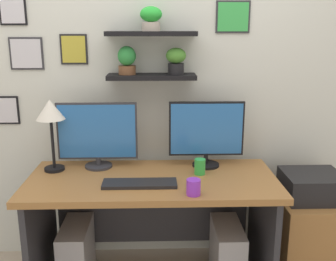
{
  "coord_description": "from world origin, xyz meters",
  "views": [
    {
      "loc": [
        0.03,
        -2.3,
        1.65
      ],
      "look_at": [
        0.1,
        0.05,
        1.04
      ],
      "focal_mm": 42.16,
      "sensor_mm": 36.0,
      "label": 1
    }
  ],
  "objects_px": {
    "desk": "(153,206)",
    "desk_lamp": "(50,115)",
    "pen_cup": "(200,167)",
    "computer_tower_left": "(77,254)",
    "drawer_cabinet": "(307,235)",
    "monitor_left": "(97,134)",
    "monitor_right": "(206,132)",
    "coffee_mug": "(193,187)",
    "computer_mouse": "(192,183)",
    "computer_tower_right": "(227,255)",
    "printer": "(312,186)",
    "keyboard": "(140,184)"
  },
  "relations": [
    {
      "from": "desk_lamp",
      "to": "computer_tower_left",
      "type": "distance_m",
      "value": 0.93
    },
    {
      "from": "drawer_cabinet",
      "to": "monitor_left",
      "type": "bearing_deg",
      "value": 175.54
    },
    {
      "from": "computer_tower_left",
      "to": "computer_mouse",
      "type": "bearing_deg",
      "value": -13.57
    },
    {
      "from": "monitor_right",
      "to": "computer_tower_left",
      "type": "relative_size",
      "value": 1.23
    },
    {
      "from": "drawer_cabinet",
      "to": "computer_tower_right",
      "type": "xyz_separation_m",
      "value": [
        -0.57,
        -0.11,
        -0.07
      ]
    },
    {
      "from": "computer_tower_right",
      "to": "monitor_right",
      "type": "bearing_deg",
      "value": 120.18
    },
    {
      "from": "desk",
      "to": "monitor_right",
      "type": "distance_m",
      "value": 0.59
    },
    {
      "from": "desk",
      "to": "monitor_left",
      "type": "relative_size",
      "value": 2.95
    },
    {
      "from": "monitor_left",
      "to": "coffee_mug",
      "type": "bearing_deg",
      "value": -39.03
    },
    {
      "from": "monitor_right",
      "to": "coffee_mug",
      "type": "height_order",
      "value": "monitor_right"
    },
    {
      "from": "monitor_left",
      "to": "drawer_cabinet",
      "type": "relative_size",
      "value": 0.95
    },
    {
      "from": "desk_lamp",
      "to": "pen_cup",
      "type": "xyz_separation_m",
      "value": [
        0.94,
        -0.1,
        -0.32
      ]
    },
    {
      "from": "coffee_mug",
      "to": "computer_tower_left",
      "type": "distance_m",
      "value": 1.0
    },
    {
      "from": "pen_cup",
      "to": "computer_tower_left",
      "type": "xyz_separation_m",
      "value": [
        -0.81,
        -0.01,
        -0.6
      ]
    },
    {
      "from": "desk",
      "to": "coffee_mug",
      "type": "bearing_deg",
      "value": -53.7
    },
    {
      "from": "keyboard",
      "to": "computer_tower_right",
      "type": "distance_m",
      "value": 0.8
    },
    {
      "from": "desk",
      "to": "monitor_right",
      "type": "relative_size",
      "value": 3.12
    },
    {
      "from": "desk_lamp",
      "to": "drawer_cabinet",
      "type": "distance_m",
      "value": 1.9
    },
    {
      "from": "monitor_right",
      "to": "pen_cup",
      "type": "bearing_deg",
      "value": -109.72
    },
    {
      "from": "monitor_right",
      "to": "pen_cup",
      "type": "distance_m",
      "value": 0.25
    },
    {
      "from": "monitor_right",
      "to": "coffee_mug",
      "type": "xyz_separation_m",
      "value": [
        -0.13,
        -0.48,
        -0.19
      ]
    },
    {
      "from": "desk",
      "to": "keyboard",
      "type": "relative_size",
      "value": 3.52
    },
    {
      "from": "desk_lamp",
      "to": "monitor_left",
      "type": "bearing_deg",
      "value": 11.99
    },
    {
      "from": "computer_mouse",
      "to": "drawer_cabinet",
      "type": "distance_m",
      "value": 0.98
    },
    {
      "from": "monitor_left",
      "to": "computer_tower_right",
      "type": "xyz_separation_m",
      "value": [
        0.85,
        -0.22,
        -0.77
      ]
    },
    {
      "from": "monitor_right",
      "to": "pen_cup",
      "type": "relative_size",
      "value": 4.96
    },
    {
      "from": "desk",
      "to": "desk_lamp",
      "type": "height_order",
      "value": "desk_lamp"
    },
    {
      "from": "keyboard",
      "to": "computer_mouse",
      "type": "xyz_separation_m",
      "value": [
        0.31,
        -0.02,
        0.01
      ]
    },
    {
      "from": "monitor_right",
      "to": "keyboard",
      "type": "bearing_deg",
      "value": -142.51
    },
    {
      "from": "pen_cup",
      "to": "computer_tower_right",
      "type": "distance_m",
      "value": 0.63
    },
    {
      "from": "computer_mouse",
      "to": "printer",
      "type": "bearing_deg",
      "value": 16.35
    },
    {
      "from": "desk",
      "to": "printer",
      "type": "height_order",
      "value": "desk"
    },
    {
      "from": "desk_lamp",
      "to": "computer_tower_right",
      "type": "relative_size",
      "value": 1.14
    },
    {
      "from": "desk_lamp",
      "to": "computer_tower_left",
      "type": "xyz_separation_m",
      "value": [
        0.13,
        -0.11,
        -0.92
      ]
    },
    {
      "from": "desk",
      "to": "monitor_right",
      "type": "xyz_separation_m",
      "value": [
        0.36,
        0.16,
        0.44
      ]
    },
    {
      "from": "drawer_cabinet",
      "to": "computer_tower_left",
      "type": "bearing_deg",
      "value": -177.78
    },
    {
      "from": "monitor_right",
      "to": "computer_mouse",
      "type": "relative_size",
      "value": 5.51
    },
    {
      "from": "drawer_cabinet",
      "to": "coffee_mug",
      "type": "bearing_deg",
      "value": -155.95
    },
    {
      "from": "keyboard",
      "to": "monitor_right",
      "type": "bearing_deg",
      "value": 37.49
    },
    {
      "from": "monitor_left",
      "to": "monitor_right",
      "type": "xyz_separation_m",
      "value": [
        0.72,
        -0.0,
        0.01
      ]
    },
    {
      "from": "monitor_right",
      "to": "computer_mouse",
      "type": "distance_m",
      "value": 0.43
    },
    {
      "from": "keyboard",
      "to": "computer_tower_left",
      "type": "height_order",
      "value": "keyboard"
    },
    {
      "from": "desk",
      "to": "computer_tower_right",
      "type": "bearing_deg",
      "value": -6.66
    },
    {
      "from": "desk",
      "to": "coffee_mug",
      "type": "relative_size",
      "value": 17.2
    },
    {
      "from": "printer",
      "to": "computer_tower_right",
      "type": "xyz_separation_m",
      "value": [
        -0.57,
        -0.11,
        -0.43
      ]
    },
    {
      "from": "printer",
      "to": "pen_cup",
      "type": "bearing_deg",
      "value": -176.29
    },
    {
      "from": "monitor_left",
      "to": "printer",
      "type": "height_order",
      "value": "monitor_left"
    },
    {
      "from": "monitor_right",
      "to": "computer_mouse",
      "type": "bearing_deg",
      "value": -109.06
    },
    {
      "from": "monitor_left",
      "to": "keyboard",
      "type": "relative_size",
      "value": 1.19
    },
    {
      "from": "computer_mouse",
      "to": "desk_lamp",
      "type": "bearing_deg",
      "value": 161.61
    }
  ]
}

